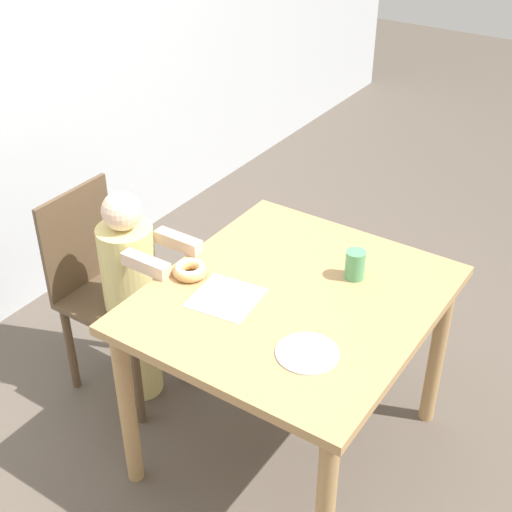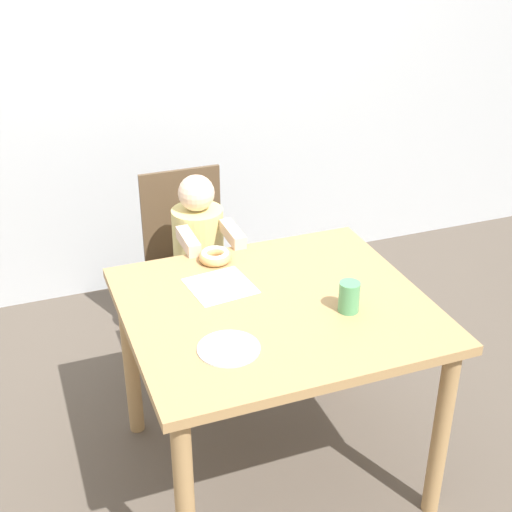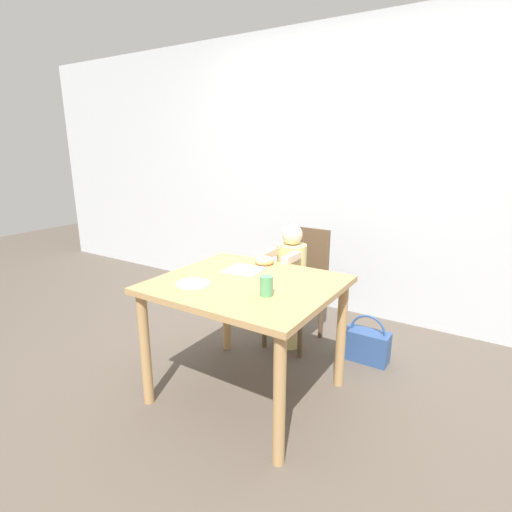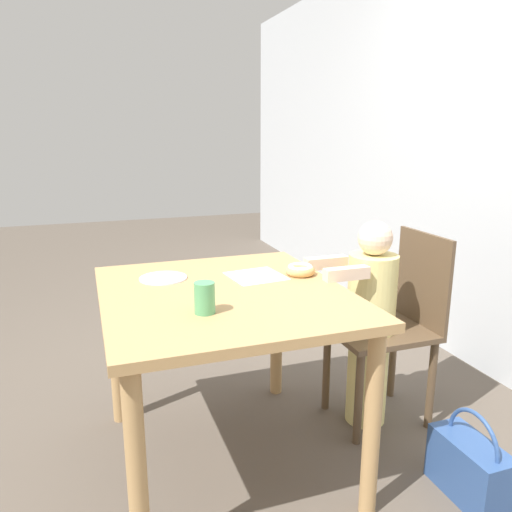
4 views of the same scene
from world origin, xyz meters
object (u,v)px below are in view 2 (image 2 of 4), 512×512
object	(u,v)px
donut	(215,256)
handbag	(308,312)
cup	(349,297)
chair	(192,270)
child_figure	(200,277)

from	to	relation	value
donut	handbag	bearing A→B (deg)	35.44
donut	cup	distance (m)	0.58
chair	child_figure	distance (m)	0.13
child_figure	cup	distance (m)	0.92
handbag	cup	distance (m)	1.17
chair	child_figure	xyz separation A→B (m)	(0.00, -0.13, 0.03)
donut	cup	world-z (taller)	cup
child_figure	handbag	distance (m)	0.69
chair	handbag	xyz separation A→B (m)	(0.57, -0.03, -0.33)
chair	handbag	distance (m)	0.66
cup	child_figure	bearing A→B (deg)	108.87
chair	handbag	bearing A→B (deg)	-2.90
cup	donut	bearing A→B (deg)	122.48
donut	chair	bearing A→B (deg)	86.23
child_figure	handbag	xyz separation A→B (m)	(0.57, 0.10, -0.36)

